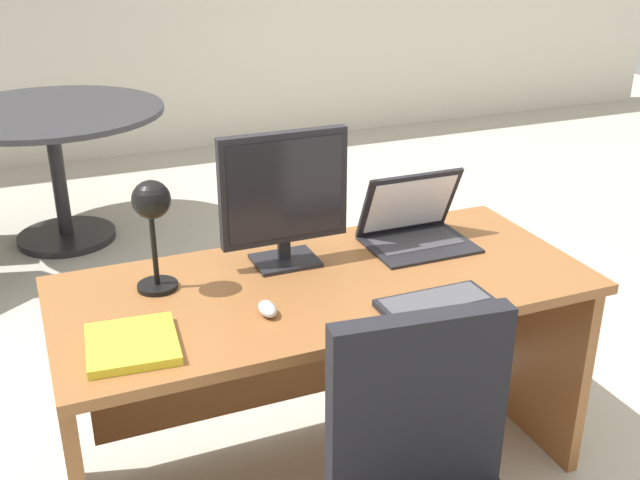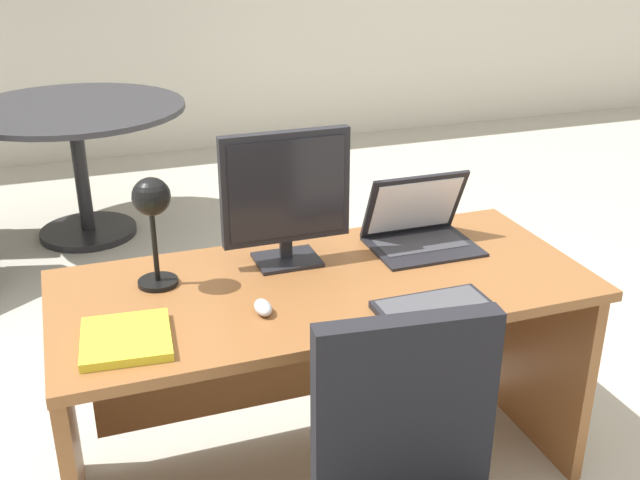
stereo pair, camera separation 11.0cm
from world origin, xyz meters
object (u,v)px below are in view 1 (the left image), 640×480
object	(u,v)px
monitor	(284,193)
mouse	(267,309)
desk	(318,337)
desk_lamp	(152,214)
book	(132,344)
keyboard	(434,302)
meeting_table	(54,142)
laptop	(413,221)

from	to	relation	value
monitor	mouse	bearing A→B (deg)	-118.28
desk	desk_lamp	world-z (taller)	desk_lamp
desk_lamp	book	xyz separation A→B (m)	(-0.13, -0.29, -0.23)
desk	keyboard	distance (m)	0.45
desk	meeting_table	world-z (taller)	meeting_table
monitor	laptop	world-z (taller)	monitor
laptop	mouse	size ratio (longest dim) A/B	4.09
desk	desk_lamp	bearing A→B (deg)	171.87
mouse	desk_lamp	distance (m)	0.42
keyboard	meeting_table	bearing A→B (deg)	107.31
keyboard	desk_lamp	bearing A→B (deg)	151.49
keyboard	book	distance (m)	0.83
mouse	desk	bearing A→B (deg)	39.01
desk	monitor	xyz separation A→B (m)	(-0.06, 0.12, 0.46)
laptop	mouse	world-z (taller)	laptop
mouse	meeting_table	xyz separation A→B (m)	(-0.38, 2.55, -0.17)
book	mouse	bearing A→B (deg)	5.27
keyboard	meeting_table	size ratio (longest dim) A/B	0.27
monitor	mouse	world-z (taller)	monitor
monitor	desk_lamp	world-z (taller)	monitor
laptop	book	distance (m)	1.05
laptop	meeting_table	distance (m)	2.47
monitor	desk_lamp	size ratio (longest dim) A/B	1.23
mouse	desk_lamp	world-z (taller)	desk_lamp
keyboard	meeting_table	xyz separation A→B (m)	(-0.84, 2.68, -0.16)
desk	laptop	bearing A→B (deg)	16.39
monitor	meeting_table	xyz separation A→B (m)	(-0.54, 2.25, -0.38)
mouse	desk_lamp	bearing A→B (deg)	134.64
laptop	desk_lamp	xyz separation A→B (m)	(-0.87, -0.05, 0.17)
book	keyboard	bearing A→B (deg)	-6.53
keyboard	monitor	bearing A→B (deg)	123.95
laptop	meeting_table	bearing A→B (deg)	113.95
keyboard	desk	bearing A→B (deg)	125.88
desk	book	world-z (taller)	book
desk	desk_lamp	xyz separation A→B (m)	(-0.48, 0.07, 0.47)
laptop	monitor	bearing A→B (deg)	179.57
monitor	keyboard	world-z (taller)	monitor
desk	mouse	size ratio (longest dim) A/B	19.24
desk_lamp	book	bearing A→B (deg)	-114.00
monitor	desk_lamp	xyz separation A→B (m)	(-0.41, -0.05, 0.01)
monitor	book	distance (m)	0.67
mouse	book	world-z (taller)	mouse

